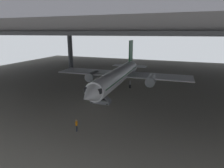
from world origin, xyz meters
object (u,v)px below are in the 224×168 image
Objects in this scene: airplane_main at (118,76)px; crew_worker_by_stairs at (104,92)px; crew_worker_near_nose at (77,125)px; boarding_stairs at (101,99)px.

airplane_main is 6.54m from crew_worker_by_stairs.
crew_worker_near_nose is 14.56m from crew_worker_by_stairs.
airplane_main is 7.53× the size of boarding_stairs.
airplane_main is 19.84× the size of crew_worker_near_nose.
boarding_stairs reaches higher than crew_worker_by_stairs.
crew_worker_by_stairs is (-2.07, 14.41, -0.01)m from crew_worker_near_nose.
boarding_stairs reaches higher than crew_worker_near_nose.
boarding_stairs is at bearing -77.02° from crew_worker_by_stairs.
airplane_main is at bearing 79.24° from crew_worker_by_stairs.
airplane_main reaches higher than crew_worker_near_nose.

